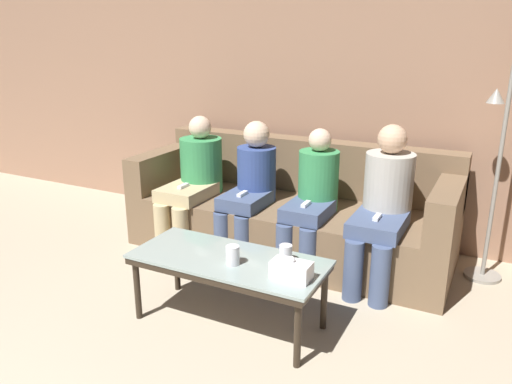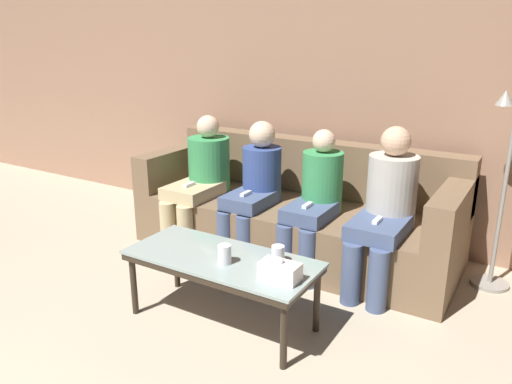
{
  "view_description": "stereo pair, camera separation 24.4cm",
  "coord_description": "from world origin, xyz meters",
  "px_view_note": "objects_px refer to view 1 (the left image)",
  "views": [
    {
      "loc": [
        1.49,
        0.09,
        1.72
      ],
      "look_at": [
        0.0,
        3.03,
        0.68
      ],
      "focal_mm": 35.0,
      "sensor_mm": 36.0,
      "label": 1
    },
    {
      "loc": [
        1.7,
        0.21,
        1.72
      ],
      "look_at": [
        0.0,
        3.03,
        0.68
      ],
      "focal_mm": 35.0,
      "sensor_mm": 36.0,
      "label": 2
    }
  ],
  "objects_px": {
    "cup_near_right": "(286,253)",
    "standing_lamp": "(504,149)",
    "cup_near_left": "(233,255)",
    "couch": "(291,213)",
    "seated_person_mid_right": "(313,197)",
    "seated_person_right_end": "(384,201)",
    "seated_person_left_end": "(194,177)",
    "tissue_box": "(291,270)",
    "seated_person_mid_left": "(250,185)",
    "coffee_table": "(228,264)"
  },
  "relations": [
    {
      "from": "coffee_table",
      "to": "seated_person_left_end",
      "type": "relative_size",
      "value": 1.1
    },
    {
      "from": "seated_person_left_end",
      "to": "tissue_box",
      "type": "bearing_deg",
      "value": -38.67
    },
    {
      "from": "coffee_table",
      "to": "tissue_box",
      "type": "bearing_deg",
      "value": -9.69
    },
    {
      "from": "cup_near_left",
      "to": "seated_person_mid_right",
      "type": "distance_m",
      "value": 1.06
    },
    {
      "from": "cup_near_right",
      "to": "seated_person_mid_right",
      "type": "distance_m",
      "value": 0.9
    },
    {
      "from": "standing_lamp",
      "to": "cup_near_right",
      "type": "bearing_deg",
      "value": -129.63
    },
    {
      "from": "tissue_box",
      "to": "couch",
      "type": "bearing_deg",
      "value": 112.93
    },
    {
      "from": "coffee_table",
      "to": "cup_near_right",
      "type": "xyz_separation_m",
      "value": [
        0.32,
        0.11,
        0.09
      ]
    },
    {
      "from": "coffee_table",
      "to": "seated_person_right_end",
      "type": "bearing_deg",
      "value": 55.56
    },
    {
      "from": "standing_lamp",
      "to": "seated_person_left_end",
      "type": "bearing_deg",
      "value": -170.19
    },
    {
      "from": "tissue_box",
      "to": "seated_person_mid_left",
      "type": "bearing_deg",
      "value": 127.07
    },
    {
      "from": "cup_near_left",
      "to": "seated_person_mid_left",
      "type": "height_order",
      "value": "seated_person_mid_left"
    },
    {
      "from": "seated_person_mid_right",
      "to": "seated_person_mid_left",
      "type": "bearing_deg",
      "value": 179.12
    },
    {
      "from": "tissue_box",
      "to": "seated_person_mid_right",
      "type": "height_order",
      "value": "seated_person_mid_right"
    },
    {
      "from": "tissue_box",
      "to": "seated_person_right_end",
      "type": "height_order",
      "value": "seated_person_right_end"
    },
    {
      "from": "tissue_box",
      "to": "standing_lamp",
      "type": "distance_m",
      "value": 1.81
    },
    {
      "from": "cup_near_right",
      "to": "seated_person_mid_left",
      "type": "distance_m",
      "value": 1.13
    },
    {
      "from": "standing_lamp",
      "to": "seated_person_left_end",
      "type": "distance_m",
      "value": 2.35
    },
    {
      "from": "cup_near_right",
      "to": "couch",
      "type": "bearing_deg",
      "value": 111.32
    },
    {
      "from": "cup_near_left",
      "to": "standing_lamp",
      "type": "relative_size",
      "value": 0.07
    },
    {
      "from": "seated_person_mid_right",
      "to": "seated_person_right_end",
      "type": "distance_m",
      "value": 0.53
    },
    {
      "from": "tissue_box",
      "to": "seated_person_mid_left",
      "type": "height_order",
      "value": "seated_person_mid_left"
    },
    {
      "from": "seated_person_right_end",
      "to": "seated_person_left_end",
      "type": "bearing_deg",
      "value": 179.99
    },
    {
      "from": "tissue_box",
      "to": "seated_person_mid_left",
      "type": "distance_m",
      "value": 1.35
    },
    {
      "from": "seated_person_right_end",
      "to": "standing_lamp",
      "type": "bearing_deg",
      "value": 29.44
    },
    {
      "from": "standing_lamp",
      "to": "cup_near_left",
      "type": "bearing_deg",
      "value": -132.13
    },
    {
      "from": "couch",
      "to": "standing_lamp",
      "type": "height_order",
      "value": "standing_lamp"
    },
    {
      "from": "seated_person_mid_right",
      "to": "cup_near_right",
      "type": "bearing_deg",
      "value": -79.15
    },
    {
      "from": "tissue_box",
      "to": "seated_person_mid_right",
      "type": "bearing_deg",
      "value": 104.91
    },
    {
      "from": "standing_lamp",
      "to": "seated_person_right_end",
      "type": "bearing_deg",
      "value": -150.56
    },
    {
      "from": "tissue_box",
      "to": "seated_person_mid_right",
      "type": "distance_m",
      "value": 1.11
    },
    {
      "from": "couch",
      "to": "seated_person_left_end",
      "type": "xyz_separation_m",
      "value": [
        -0.79,
        -0.22,
        0.27
      ]
    },
    {
      "from": "couch",
      "to": "standing_lamp",
      "type": "xyz_separation_m",
      "value": [
        1.49,
        0.17,
        0.65
      ]
    },
    {
      "from": "coffee_table",
      "to": "seated_person_mid_left",
      "type": "distance_m",
      "value": 1.08
    },
    {
      "from": "coffee_table",
      "to": "standing_lamp",
      "type": "height_order",
      "value": "standing_lamp"
    },
    {
      "from": "seated_person_right_end",
      "to": "seated_person_mid_right",
      "type": "bearing_deg",
      "value": -179.46
    },
    {
      "from": "cup_near_left",
      "to": "cup_near_right",
      "type": "height_order",
      "value": "cup_near_left"
    },
    {
      "from": "tissue_box",
      "to": "cup_near_right",
      "type": "bearing_deg",
      "value": 121.67
    },
    {
      "from": "cup_near_left",
      "to": "seated_person_right_end",
      "type": "relative_size",
      "value": 0.1
    },
    {
      "from": "seated_person_mid_left",
      "to": "seated_person_mid_right",
      "type": "bearing_deg",
      "value": -0.88
    },
    {
      "from": "seated_person_right_end",
      "to": "cup_near_right",
      "type": "bearing_deg",
      "value": -112.12
    },
    {
      "from": "couch",
      "to": "seated_person_mid_left",
      "type": "relative_size",
      "value": 2.4
    },
    {
      "from": "seated_person_mid_left",
      "to": "standing_lamp",
      "type": "bearing_deg",
      "value": 12.59
    },
    {
      "from": "seated_person_mid_left",
      "to": "cup_near_right",
      "type": "bearing_deg",
      "value": -51.88
    },
    {
      "from": "cup_near_right",
      "to": "standing_lamp",
      "type": "xyz_separation_m",
      "value": [
        1.06,
        1.28,
        0.48
      ]
    },
    {
      "from": "standing_lamp",
      "to": "seated_person_left_end",
      "type": "height_order",
      "value": "standing_lamp"
    },
    {
      "from": "couch",
      "to": "seated_person_right_end",
      "type": "distance_m",
      "value": 0.87
    },
    {
      "from": "cup_near_left",
      "to": "seated_person_left_end",
      "type": "xyz_separation_m",
      "value": [
        -0.97,
        1.06,
        0.08
      ]
    },
    {
      "from": "cup_near_right",
      "to": "seated_person_right_end",
      "type": "xyz_separation_m",
      "value": [
        0.36,
        0.89,
        0.11
      ]
    },
    {
      "from": "cup_near_right",
      "to": "standing_lamp",
      "type": "distance_m",
      "value": 1.73
    }
  ]
}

